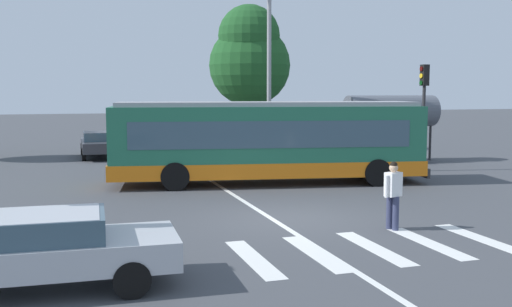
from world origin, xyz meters
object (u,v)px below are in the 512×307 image
object	(u,v)px
city_transit_bus	(268,141)
parked_car_silver	(150,142)
foreground_sedan	(45,247)
bus_stop_shelter	(391,112)
parked_car_champagne	(201,141)
pedestrian_crossing_street	(393,191)
traffic_light_far_corner	(424,100)
background_tree_right	(250,57)
parked_car_charcoal	(100,143)
twin_arm_street_lamp	(269,57)

from	to	relation	value
city_transit_bus	parked_car_silver	distance (m)	10.91
city_transit_bus	foreground_sedan	size ratio (longest dim) A/B	2.61
bus_stop_shelter	parked_car_champagne	bearing A→B (deg)	145.49
parked_car_silver	pedestrian_crossing_street	bearing A→B (deg)	-79.02
pedestrian_crossing_street	traffic_light_far_corner	size ratio (longest dim) A/B	0.38
foreground_sedan	parked_car_champagne	size ratio (longest dim) A/B	1.01
city_transit_bus	parked_car_champagne	distance (m)	10.50
pedestrian_crossing_street	bus_stop_shelter	size ratio (longest dim) A/B	0.37
parked_car_champagne	traffic_light_far_corner	world-z (taller)	traffic_light_far_corner
parked_car_silver	background_tree_right	xyz separation A→B (m)	(6.08, 1.95, 4.68)
city_transit_bus	bus_stop_shelter	size ratio (longest dim) A/B	2.56
city_transit_bus	parked_car_champagne	size ratio (longest dim) A/B	2.63
foreground_sedan	parked_car_charcoal	distance (m)	21.17
bus_stop_shelter	twin_arm_street_lamp	bearing A→B (deg)	176.96
foreground_sedan	parked_car_silver	xyz separation A→B (m)	(4.53, 20.57, 0.00)
parked_car_charcoal	bus_stop_shelter	bearing A→B (deg)	-24.51
foreground_sedan	bus_stop_shelter	bearing A→B (deg)	43.86
twin_arm_street_lamp	pedestrian_crossing_street	bearing A→B (deg)	-95.27
foreground_sedan	bus_stop_shelter	distance (m)	21.57
parked_car_charcoal	foreground_sedan	bearing A→B (deg)	-95.30
pedestrian_crossing_street	bus_stop_shelter	bearing A→B (deg)	59.90
city_transit_bus	parked_car_champagne	world-z (taller)	city_transit_bus
pedestrian_crossing_street	traffic_light_far_corner	world-z (taller)	traffic_light_far_corner
pedestrian_crossing_street	traffic_light_far_corner	distance (m)	11.77
parked_car_charcoal	background_tree_right	bearing A→B (deg)	9.50
city_transit_bus	foreground_sedan	xyz separation A→B (m)	(-7.51, -10.12, -0.82)
foreground_sedan	twin_arm_street_lamp	size ratio (longest dim) A/B	0.57
traffic_light_far_corner	background_tree_right	bearing A→B (deg)	111.72
background_tree_right	foreground_sedan	bearing A→B (deg)	-115.21
traffic_light_far_corner	background_tree_right	world-z (taller)	background_tree_right
traffic_light_far_corner	bus_stop_shelter	xyz separation A→B (m)	(0.47, 3.50, -0.66)
pedestrian_crossing_street	parked_car_champagne	xyz separation A→B (m)	(-0.86, 18.45, -0.20)
foreground_sedan	bus_stop_shelter	world-z (taller)	bus_stop_shelter
background_tree_right	parked_car_silver	bearing A→B (deg)	-162.18
parked_car_champagne	foreground_sedan	bearing A→B (deg)	-109.38
bus_stop_shelter	parked_car_silver	bearing A→B (deg)	152.67
city_transit_bus	traffic_light_far_corner	distance (m)	7.78
pedestrian_crossing_street	foreground_sedan	size ratio (longest dim) A/B	0.38
foreground_sedan	parked_car_charcoal	world-z (taller)	same
pedestrian_crossing_street	background_tree_right	world-z (taller)	background_tree_right
city_transit_bus	twin_arm_street_lamp	xyz separation A→B (m)	(1.80, 5.11, 3.43)
traffic_light_far_corner	bus_stop_shelter	world-z (taller)	traffic_light_far_corner
parked_car_charcoal	twin_arm_street_lamp	xyz separation A→B (m)	(7.36, -5.85, 4.25)
bus_stop_shelter	parked_car_charcoal	bearing A→B (deg)	155.49
parked_car_silver	twin_arm_street_lamp	size ratio (longest dim) A/B	0.56
pedestrian_crossing_street	foreground_sedan	bearing A→B (deg)	-165.26
parked_car_charcoal	pedestrian_crossing_street	bearing A→B (deg)	-72.02
parked_car_charcoal	background_tree_right	world-z (taller)	background_tree_right
traffic_light_far_corner	twin_arm_street_lamp	size ratio (longest dim) A/B	0.57
city_transit_bus	bus_stop_shelter	world-z (taller)	bus_stop_shelter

